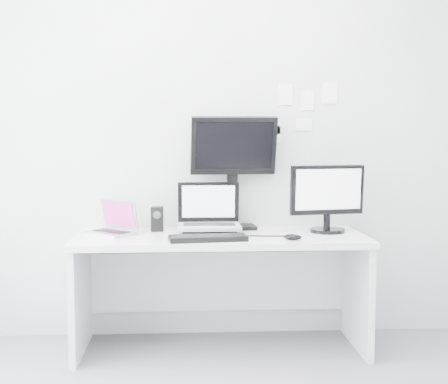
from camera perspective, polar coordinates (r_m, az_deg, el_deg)
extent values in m
plane|color=silver|center=(4.23, -0.56, 5.17)|extent=(3.60, 0.00, 3.60)
cube|color=silver|center=(4.00, -0.31, -9.07)|extent=(1.80, 0.70, 0.73)
cube|color=#B3B3B8|center=(3.99, -10.29, -2.21)|extent=(0.37, 0.36, 0.22)
cube|color=black|center=(4.11, -6.04, -2.43)|extent=(0.08, 0.08, 0.16)
cube|color=#A2A4A9|center=(3.97, -1.36, -1.41)|extent=(0.40, 0.31, 0.33)
cube|color=black|center=(4.15, 0.83, 1.87)|extent=(0.58, 0.25, 0.76)
cube|color=black|center=(4.07, 9.34, -0.50)|extent=(0.52, 0.30, 0.45)
cube|color=black|center=(3.72, -1.46, -4.17)|extent=(0.47, 0.22, 0.03)
ellipsoid|color=black|center=(3.76, 6.21, -4.06)|extent=(0.11, 0.08, 0.04)
cube|color=white|center=(4.28, 5.53, 8.76)|extent=(0.10, 0.00, 0.14)
cube|color=white|center=(4.30, 7.52, 8.19)|extent=(0.09, 0.00, 0.13)
cube|color=white|center=(4.34, 9.50, 8.80)|extent=(0.10, 0.00, 0.14)
cube|color=white|center=(4.29, 7.23, 6.06)|extent=(0.11, 0.00, 0.08)
cube|color=white|center=(4.26, 4.48, 5.86)|extent=(0.09, 0.00, 0.09)
cube|color=white|center=(4.26, 4.40, 5.20)|extent=(0.11, 0.00, 0.11)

